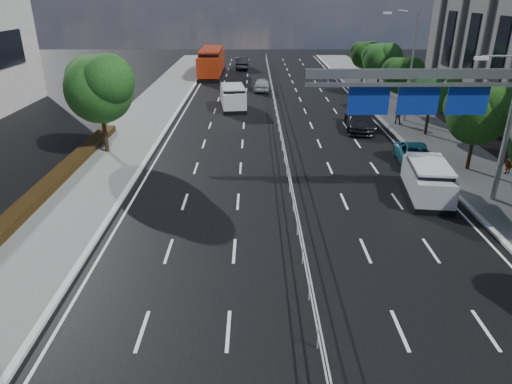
{
  "coord_description": "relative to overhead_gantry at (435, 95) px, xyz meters",
  "views": [
    {
      "loc": [
        -1.95,
        -11.77,
        10.1
      ],
      "look_at": [
        -1.87,
        5.78,
        2.4
      ],
      "focal_mm": 32.0,
      "sensor_mm": 36.0,
      "label": 1
    }
  ],
  "objects": [
    {
      "name": "ground",
      "position": [
        -6.74,
        -10.05,
        -5.61
      ],
      "size": [
        160.0,
        160.0,
        0.0
      ],
      "primitive_type": "plane",
      "color": "black",
      "rests_on": "ground"
    },
    {
      "name": "kerb_near",
      "position": [
        -15.74,
        -10.05,
        -5.54
      ],
      "size": [
        0.25,
        140.0,
        0.15
      ],
      "primitive_type": "cube",
      "color": "silver",
      "rests_on": "ground"
    },
    {
      "name": "median_fence",
      "position": [
        -6.74,
        12.45,
        -5.08
      ],
      "size": [
        0.05,
        85.0,
        1.02
      ],
      "color": "silver",
      "rests_on": "ground"
    },
    {
      "name": "overhead_gantry",
      "position": [
        0.0,
        0.0,
        0.0
      ],
      "size": [
        10.24,
        0.38,
        7.45
      ],
      "color": "gray",
      "rests_on": "ground"
    },
    {
      "name": "streetlight_far",
      "position": [
        3.76,
        15.95,
        -0.4
      ],
      "size": [
        2.78,
        2.4,
        9.0
      ],
      "color": "gray",
      "rests_on": "ground"
    },
    {
      "name": "near_tree_back",
      "position": [
        -18.68,
        7.92,
        -1.0
      ],
      "size": [
        4.84,
        4.51,
        6.69
      ],
      "color": "black",
      "rests_on": "ground"
    },
    {
      "name": "far_tree_d",
      "position": [
        4.51,
        4.42,
        -1.92
      ],
      "size": [
        3.85,
        3.59,
        5.34
      ],
      "color": "black",
      "rests_on": "ground"
    },
    {
      "name": "far_tree_e",
      "position": [
        4.51,
        11.93,
        -2.05
      ],
      "size": [
        3.63,
        3.38,
        5.13
      ],
      "color": "black",
      "rests_on": "ground"
    },
    {
      "name": "far_tree_f",
      "position": [
        4.5,
        19.43,
        -2.12
      ],
      "size": [
        3.52,
        3.28,
        5.02
      ],
      "color": "black",
      "rests_on": "ground"
    },
    {
      "name": "far_tree_g",
      "position": [
        4.51,
        26.92,
        -1.85
      ],
      "size": [
        3.96,
        3.69,
        5.45
      ],
      "color": "black",
      "rests_on": "ground"
    },
    {
      "name": "far_tree_h",
      "position": [
        4.5,
        34.43,
        -2.18
      ],
      "size": [
        3.41,
        3.18,
        4.91
      ],
      "color": "black",
      "rests_on": "ground"
    },
    {
      "name": "white_minivan",
      "position": [
        -10.66,
        20.87,
        -4.55
      ],
      "size": [
        2.74,
        5.19,
        2.16
      ],
      "rotation": [
        0.0,
        0.0,
        0.12
      ],
      "color": "black",
      "rests_on": "ground"
    },
    {
      "name": "red_bus",
      "position": [
        -14.24,
        39.77,
        -3.8
      ],
      "size": [
        2.8,
        11.58,
        3.46
      ],
      "rotation": [
        0.0,
        0.0,
        -0.0
      ],
      "color": "black",
      "rests_on": "ground"
    },
    {
      "name": "near_car_silver",
      "position": [
        -7.82,
        29.46,
        -4.9
      ],
      "size": [
        1.84,
        4.2,
        1.41
      ],
      "primitive_type": "imported",
      "rotation": [
        0.0,
        0.0,
        3.1
      ],
      "color": "#A3A6AA",
      "rests_on": "ground"
    },
    {
      "name": "near_car_dark",
      "position": [
        -10.34,
        45.24,
        -4.78
      ],
      "size": [
        1.76,
        5.04,
        1.66
      ],
      "primitive_type": "imported",
      "rotation": [
        0.0,
        0.0,
        3.14
      ],
      "color": "black",
      "rests_on": "ground"
    },
    {
      "name": "silver_minivan",
      "position": [
        0.52,
        0.5,
        -4.65
      ],
      "size": [
        2.57,
        4.88,
        1.94
      ],
      "rotation": [
        0.0,
        0.0,
        -0.13
      ],
      "color": "black",
      "rests_on": "ground"
    },
    {
      "name": "parked_car_teal",
      "position": [
        1.56,
        5.58,
        -4.99
      ],
      "size": [
        2.53,
        4.66,
        1.24
      ],
      "primitive_type": "imported",
      "rotation": [
        0.0,
        0.0,
        -0.11
      ],
      "color": "#1C6F80",
      "rests_on": "ground"
    },
    {
      "name": "parked_car_dark",
      "position": [
        -0.24,
        13.75,
        -4.84
      ],
      "size": [
        2.76,
        5.52,
        1.54
      ],
      "primitive_type": "imported",
      "rotation": [
        0.0,
        0.0,
        -0.12
      ],
      "color": "black",
      "rests_on": "ground"
    },
    {
      "name": "pedestrian_a",
      "position": [
        6.47,
        3.6,
        -4.7
      ],
      "size": [
        0.66,
        0.59,
        1.52
      ],
      "primitive_type": "imported",
      "rotation": [
        0.0,
        0.0,
        3.66
      ],
      "color": "gray",
      "rests_on": "sidewalk_far"
    },
    {
      "name": "pedestrian_b",
      "position": [
        3.17,
        15.0,
        -4.66
      ],
      "size": [
        0.99,
        0.96,
        1.62
      ],
      "primitive_type": "imported",
      "rotation": [
        0.0,
        0.0,
        2.5
      ],
      "color": "gray",
      "rests_on": "sidewalk_far"
    }
  ]
}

